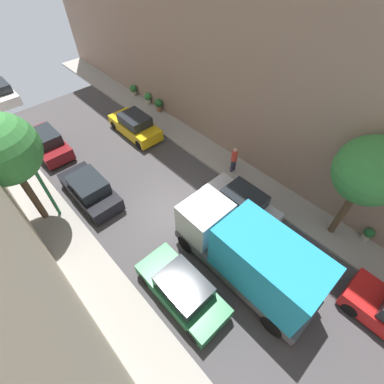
# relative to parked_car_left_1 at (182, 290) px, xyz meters

# --- Properties ---
(ground) EXTENTS (32.00, 32.00, 0.00)m
(ground) POSITION_rel_parked_car_left_1_xyz_m (2.70, 4.02, -0.72)
(ground) COLOR #423F42
(sidewalk_left) EXTENTS (2.00, 44.00, 0.15)m
(sidewalk_left) POSITION_rel_parked_car_left_1_xyz_m (-2.30, 4.02, -0.64)
(sidewalk_left) COLOR gray
(sidewalk_left) RESTS_ON ground
(sidewalk_right) EXTENTS (2.00, 44.00, 0.15)m
(sidewalk_right) POSITION_rel_parked_car_left_1_xyz_m (7.70, 4.02, -0.64)
(sidewalk_right) COLOR gray
(sidewalk_right) RESTS_ON ground
(parked_car_left_1) EXTENTS (1.78, 4.20, 1.57)m
(parked_car_left_1) POSITION_rel_parked_car_left_1_xyz_m (0.00, 0.00, 0.00)
(parked_car_left_1) COLOR #1E6638
(parked_car_left_1) RESTS_ON ground
(parked_car_left_2) EXTENTS (1.78, 4.20, 1.57)m
(parked_car_left_2) POSITION_rel_parked_car_left_1_xyz_m (0.00, 7.73, 0.00)
(parked_car_left_2) COLOR black
(parked_car_left_2) RESTS_ON ground
(parked_car_left_3) EXTENTS (1.78, 4.20, 1.57)m
(parked_car_left_3) POSITION_rel_parked_car_left_1_xyz_m (0.00, 13.44, 0.00)
(parked_car_left_3) COLOR maroon
(parked_car_left_3) RESTS_ON ground
(parked_car_left_4) EXTENTS (1.78, 4.20, 1.57)m
(parked_car_left_4) POSITION_rel_parked_car_left_1_xyz_m (0.00, 22.51, 0.00)
(parked_car_left_4) COLOR white
(parked_car_left_4) RESTS_ON ground
(parked_car_right_1) EXTENTS (1.78, 4.20, 1.57)m
(parked_car_right_1) POSITION_rel_parked_car_left_1_xyz_m (5.40, 1.35, 0.00)
(parked_car_right_1) COLOR silver
(parked_car_right_1) RESTS_ON ground
(parked_car_right_2) EXTENTS (1.78, 4.20, 1.57)m
(parked_car_right_2) POSITION_rel_parked_car_left_1_xyz_m (5.40, 11.10, 0.00)
(parked_car_right_2) COLOR gold
(parked_car_right_2) RESTS_ON ground
(delivery_truck) EXTENTS (2.26, 6.60, 3.38)m
(delivery_truck) POSITION_rel_parked_car_left_1_xyz_m (2.70, -1.16, 1.07)
(delivery_truck) COLOR #4C4C51
(delivery_truck) RESTS_ON ground
(pedestrian) EXTENTS (0.40, 0.36, 1.72)m
(pedestrian) POSITION_rel_parked_car_left_1_xyz_m (7.48, 3.72, 0.35)
(pedestrian) COLOR #2D334C
(pedestrian) RESTS_ON sidewalk_right
(street_tree_0) EXTENTS (3.10, 3.10, 6.06)m
(street_tree_0) POSITION_rel_parked_car_left_1_xyz_m (-2.54, 8.22, 3.90)
(street_tree_0) COLOR brown
(street_tree_0) RESTS_ON sidewalk_left
(street_tree_1) EXTENTS (2.89, 2.89, 5.63)m
(street_tree_1) POSITION_rel_parked_car_left_1_xyz_m (7.79, -2.70, 3.59)
(street_tree_1) COLOR brown
(street_tree_1) RESTS_ON sidewalk_right
(potted_plant_1) EXTENTS (0.57, 0.57, 0.89)m
(potted_plant_1) POSITION_rel_parked_car_left_1_xyz_m (8.46, 13.71, -0.09)
(potted_plant_1) COLOR #B2A899
(potted_plant_1) RESTS_ON sidewalk_right
(potted_plant_2) EXTENTS (0.62, 0.62, 0.96)m
(potted_plant_2) POSITION_rel_parked_car_left_1_xyz_m (8.42, 12.23, -0.01)
(potted_plant_2) COLOR brown
(potted_plant_2) RESTS_ON sidewalk_right
(potted_plant_3) EXTENTS (0.60, 0.60, 0.86)m
(potted_plant_3) POSITION_rel_parked_car_left_1_xyz_m (8.42, 15.68, -0.09)
(potted_plant_3) COLOR #B2A899
(potted_plant_3) RESTS_ON sidewalk_right
(potted_plant_4) EXTENTS (0.47, 0.47, 0.81)m
(potted_plant_4) POSITION_rel_parked_car_left_1_xyz_m (8.49, -4.10, -0.12)
(potted_plant_4) COLOR #B2A899
(potted_plant_4) RESTS_ON sidewalk_right
(lamp_post) EXTENTS (0.44, 0.44, 5.17)m
(lamp_post) POSITION_rel_parked_car_left_1_xyz_m (-1.90, 7.85, 2.86)
(lamp_post) COLOR #26723F
(lamp_post) RESTS_ON sidewalk_left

